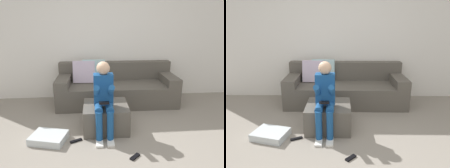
{
  "view_description": "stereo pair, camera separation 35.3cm",
  "coord_description": "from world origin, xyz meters",
  "views": [
    {
      "loc": [
        -0.25,
        -2.21,
        1.66
      ],
      "look_at": [
        0.05,
        1.3,
        0.57
      ],
      "focal_mm": 33.62,
      "sensor_mm": 36.0,
      "label": 1
    },
    {
      "loc": [
        0.1,
        -2.23,
        1.66
      ],
      "look_at": [
        0.05,
        1.3,
        0.57
      ],
      "focal_mm": 33.62,
      "sensor_mm": 36.0,
      "label": 2
    }
  ],
  "objects": [
    {
      "name": "remote_by_storage_bin",
      "position": [
        -0.54,
        0.43,
        0.01
      ],
      "size": [
        0.17,
        0.12,
        0.02
      ],
      "primitive_type": "cube",
      "rotation": [
        0.0,
        0.0,
        0.46
      ],
      "color": "black",
      "rests_on": "ground_plane"
    },
    {
      "name": "wall_back",
      "position": [
        0.0,
        2.32,
        1.29
      ],
      "size": [
        6.33,
        0.1,
        2.58
      ],
      "primitive_type": "cube",
      "color": "white",
      "rests_on": "ground_plane"
    },
    {
      "name": "remote_near_ottoman",
      "position": [
        0.23,
        0.0,
        0.01
      ],
      "size": [
        0.15,
        0.15,
        0.02
      ],
      "primitive_type": "cube",
      "rotation": [
        0.0,
        0.0,
        0.77
      ],
      "color": "black",
      "rests_on": "ground_plane"
    },
    {
      "name": "couch_sectional",
      "position": [
        0.16,
        1.88,
        0.31
      ],
      "size": [
        2.36,
        0.9,
        0.89
      ],
      "color": "#59544C",
      "rests_on": "ground_plane"
    },
    {
      "name": "storage_bin",
      "position": [
        -0.93,
        0.48,
        0.05
      ],
      "size": [
        0.56,
        0.47,
        0.1
      ],
      "primitive_type": "cube",
      "rotation": [
        0.0,
        0.0,
        -0.25
      ],
      "color": "silver",
      "rests_on": "ground_plane"
    },
    {
      "name": "person_seated",
      "position": [
        -0.13,
        0.61,
        0.61
      ],
      "size": [
        0.28,
        0.56,
        1.09
      ],
      "color": "#194C8C",
      "rests_on": "ground_plane"
    },
    {
      "name": "ground_plane",
      "position": [
        0.0,
        0.0,
        0.0
      ],
      "size": [
        8.23,
        8.23,
        0.0
      ],
      "primitive_type": "plane",
      "color": "gray"
    },
    {
      "name": "ottoman",
      "position": [
        -0.09,
        0.78,
        0.2
      ],
      "size": [
        0.68,
        0.63,
        0.4
      ],
      "primitive_type": "cube",
      "color": "#59544C",
      "rests_on": "ground_plane"
    }
  ]
}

